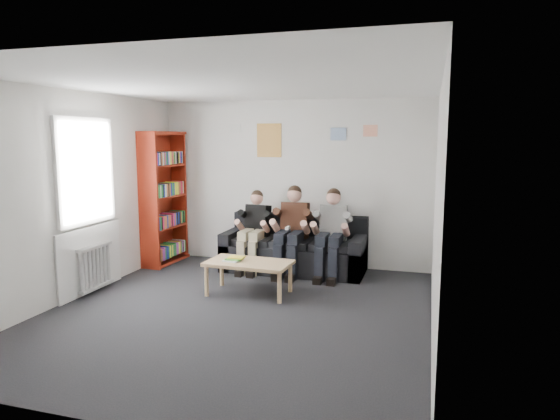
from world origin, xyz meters
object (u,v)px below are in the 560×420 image
object	(u,v)px
person_left	(254,231)
bookshelf	(165,198)
person_middle	(291,231)
coffee_table	(249,265)
sofa	(295,251)
person_right	(331,234)

from	to	relation	value
person_left	bookshelf	bearing A→B (deg)	-174.00
bookshelf	person_middle	world-z (taller)	bookshelf
coffee_table	sofa	bearing A→B (deg)	78.86
person_left	person_right	distance (m)	1.24
sofa	coffee_table	xyz separation A→B (m)	(-0.27, -1.36, 0.09)
bookshelf	person_middle	distance (m)	2.25
person_middle	bookshelf	bearing A→B (deg)	175.77
bookshelf	sofa	bearing A→B (deg)	6.87
coffee_table	person_left	world-z (taller)	person_left
person_middle	person_right	xyz separation A→B (m)	(0.62, 0.00, -0.01)
coffee_table	person_left	bearing A→B (deg)	106.71
person_right	bookshelf	bearing A→B (deg)	175.29
person_left	person_middle	size ratio (longest dim) A/B	0.93
sofa	bookshelf	bearing A→B (deg)	-176.46
person_left	person_middle	world-z (taller)	person_middle
person_middle	person_right	bearing A→B (deg)	-2.33
sofa	bookshelf	distance (m)	2.35
bookshelf	person_left	world-z (taller)	bookshelf
person_middle	person_left	bearing A→B (deg)	176.97
person_left	person_middle	xyz separation A→B (m)	(0.62, -0.01, 0.04)
coffee_table	person_right	size ratio (longest dim) A/B	0.84
coffee_table	bookshelf	bearing A→B (deg)	147.77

